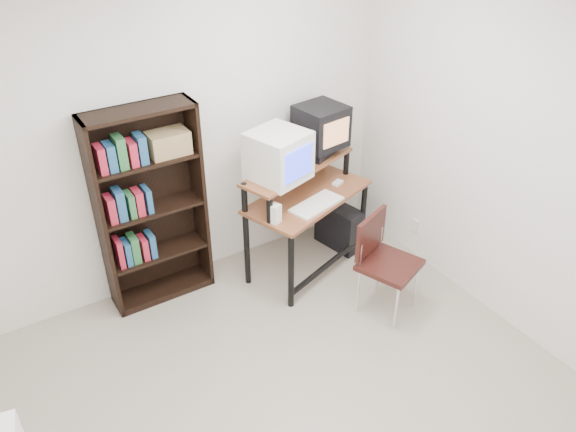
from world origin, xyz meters
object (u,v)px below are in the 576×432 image
crt_tv (321,126)px  bookshelf (150,205)px  crt_monitor (278,156)px  computer_desk (306,200)px  pc_tower (339,226)px  school_chair (382,255)px

crt_tv → bookshelf: bearing=166.3°
crt_monitor → bookshelf: size_ratio=0.31×
computer_desk → crt_monitor: size_ratio=2.40×
crt_tv → pc_tower: crt_tv is taller
crt_monitor → school_chair: crt_monitor is taller
computer_desk → crt_tv: bearing=17.1°
computer_desk → bookshelf: 1.30m
computer_desk → school_chair: computer_desk is taller
crt_monitor → school_chair: size_ratio=0.62×
computer_desk → pc_tower: size_ratio=2.76×
school_chair → computer_desk: bearing=82.6°
crt_monitor → crt_tv: crt_tv is taller
crt_tv → crt_monitor: bearing=-168.7°
computer_desk → pc_tower: 0.65m
crt_tv → pc_tower: 1.04m
computer_desk → school_chair: bearing=-94.6°
crt_monitor → crt_tv: 0.57m
crt_monitor → pc_tower: (0.71, 0.09, -0.96)m
school_chair → crt_monitor: bearing=99.1°
school_chair → bookshelf: size_ratio=0.51×
computer_desk → bookshelf: (-1.24, 0.33, 0.18)m
computer_desk → bookshelf: size_ratio=0.75×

